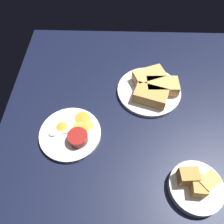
{
  "coord_description": "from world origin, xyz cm",
  "views": [
    {
      "loc": [
        10.03,
        50.39,
        75.51
      ],
      "look_at": [
        11.49,
        -0.09,
        3.0
      ],
      "focal_mm": 36.58,
      "sensor_mm": 36.0,
      "label": 1
    }
  ],
  "objects_px": {
    "spoon_by_gravy_ramekin": "(57,133)",
    "ramekin_dark_sauce": "(151,76)",
    "plate_sandwich_main": "(149,91)",
    "spoon_by_dark_ramekin": "(155,89)",
    "sandwich_half_near": "(151,96)",
    "sandwich_half_extra": "(149,77)",
    "bread_basket_rear": "(196,186)",
    "ramekin_light_gravy": "(78,138)",
    "plate_chips_companion": "(70,134)",
    "sandwich_half_far": "(162,86)"
  },
  "relations": [
    {
      "from": "spoon_by_gravy_ramekin",
      "to": "ramekin_dark_sauce",
      "type": "bearing_deg",
      "value": -142.23
    },
    {
      "from": "plate_sandwich_main",
      "to": "ramekin_dark_sauce",
      "type": "distance_m",
      "value": 0.07
    },
    {
      "from": "plate_sandwich_main",
      "to": "spoon_by_dark_ramekin",
      "type": "distance_m",
      "value": 0.03
    },
    {
      "from": "sandwich_half_near",
      "to": "ramekin_dark_sauce",
      "type": "distance_m",
      "value": 0.11
    },
    {
      "from": "sandwich_half_extra",
      "to": "bread_basket_rear",
      "type": "bearing_deg",
      "value": 105.03
    },
    {
      "from": "spoon_by_gravy_ramekin",
      "to": "plate_sandwich_main",
      "type": "bearing_deg",
      "value": -147.87
    },
    {
      "from": "plate_sandwich_main",
      "to": "spoon_by_dark_ramekin",
      "type": "height_order",
      "value": "spoon_by_dark_ramekin"
    },
    {
      "from": "plate_sandwich_main",
      "to": "ramekin_light_gravy",
      "type": "height_order",
      "value": "ramekin_light_gravy"
    },
    {
      "from": "plate_chips_companion",
      "to": "spoon_by_gravy_ramekin",
      "type": "bearing_deg",
      "value": 7.31
    },
    {
      "from": "sandwich_half_far",
      "to": "spoon_by_gravy_ramekin",
      "type": "xyz_separation_m",
      "value": [
        0.41,
        0.22,
        -0.02
      ]
    },
    {
      "from": "spoon_by_dark_ramekin",
      "to": "ramekin_light_gravy",
      "type": "distance_m",
      "value": 0.39
    },
    {
      "from": "spoon_by_dark_ramekin",
      "to": "spoon_by_gravy_ramekin",
      "type": "relative_size",
      "value": 1.0
    },
    {
      "from": "sandwich_half_near",
      "to": "sandwich_half_extra",
      "type": "height_order",
      "value": "same"
    },
    {
      "from": "ramekin_dark_sauce",
      "to": "plate_chips_companion",
      "type": "xyz_separation_m",
      "value": [
        0.32,
        0.28,
        -0.03
      ]
    },
    {
      "from": "spoon_by_gravy_ramekin",
      "to": "bread_basket_rear",
      "type": "relative_size",
      "value": 0.57
    },
    {
      "from": "sandwich_half_far",
      "to": "sandwich_half_extra",
      "type": "distance_m",
      "value": 0.07
    },
    {
      "from": "plate_chips_companion",
      "to": "ramekin_light_gravy",
      "type": "xyz_separation_m",
      "value": [
        -0.03,
        0.03,
        0.03
      ]
    },
    {
      "from": "spoon_by_gravy_ramekin",
      "to": "spoon_by_dark_ramekin",
      "type": "bearing_deg",
      "value": -149.08
    },
    {
      "from": "plate_sandwich_main",
      "to": "ramekin_dark_sauce",
      "type": "xyz_separation_m",
      "value": [
        -0.01,
        -0.06,
        0.03
      ]
    },
    {
      "from": "sandwich_half_extra",
      "to": "ramekin_light_gravy",
      "type": "height_order",
      "value": "sandwich_half_extra"
    },
    {
      "from": "sandwich_half_far",
      "to": "plate_chips_companion",
      "type": "relative_size",
      "value": 0.59
    },
    {
      "from": "sandwich_half_extra",
      "to": "ramekin_dark_sauce",
      "type": "height_order",
      "value": "sandwich_half_extra"
    },
    {
      "from": "spoon_by_dark_ramekin",
      "to": "bread_basket_rear",
      "type": "height_order",
      "value": "bread_basket_rear"
    },
    {
      "from": "sandwich_half_far",
      "to": "ramekin_light_gravy",
      "type": "relative_size",
      "value": 1.85
    },
    {
      "from": "plate_sandwich_main",
      "to": "sandwich_half_extra",
      "type": "xyz_separation_m",
      "value": [
        -0.0,
        -0.05,
        0.03
      ]
    },
    {
      "from": "plate_chips_companion",
      "to": "sandwich_half_extra",
      "type": "bearing_deg",
      "value": -138.9
    },
    {
      "from": "spoon_by_dark_ramekin",
      "to": "plate_chips_companion",
      "type": "height_order",
      "value": "spoon_by_dark_ramekin"
    },
    {
      "from": "plate_sandwich_main",
      "to": "spoon_by_gravy_ramekin",
      "type": "xyz_separation_m",
      "value": [
        0.36,
        0.22,
        0.01
      ]
    },
    {
      "from": "spoon_by_dark_ramekin",
      "to": "plate_chips_companion",
      "type": "xyz_separation_m",
      "value": [
        0.33,
        0.22,
        -0.01
      ]
    },
    {
      "from": "sandwich_half_extra",
      "to": "ramekin_dark_sauce",
      "type": "bearing_deg",
      "value": -137.63
    },
    {
      "from": "sandwich_half_extra",
      "to": "plate_chips_companion",
      "type": "xyz_separation_m",
      "value": [
        0.31,
        0.27,
        -0.03
      ]
    },
    {
      "from": "sandwich_half_far",
      "to": "ramekin_light_gravy",
      "type": "xyz_separation_m",
      "value": [
        0.32,
        0.25,
        -0.01
      ]
    },
    {
      "from": "sandwich_half_near",
      "to": "sandwich_half_extra",
      "type": "relative_size",
      "value": 0.99
    },
    {
      "from": "sandwich_half_extra",
      "to": "spoon_by_dark_ramekin",
      "type": "xyz_separation_m",
      "value": [
        -0.02,
        0.05,
        -0.02
      ]
    },
    {
      "from": "plate_sandwich_main",
      "to": "ramekin_light_gravy",
      "type": "distance_m",
      "value": 0.37
    },
    {
      "from": "ramekin_dark_sauce",
      "to": "ramekin_light_gravy",
      "type": "xyz_separation_m",
      "value": [
        0.28,
        0.31,
        -0.0
      ]
    },
    {
      "from": "plate_sandwich_main",
      "to": "plate_chips_companion",
      "type": "relative_size",
      "value": 1.17
    },
    {
      "from": "spoon_by_dark_ramekin",
      "to": "ramekin_dark_sauce",
      "type": "bearing_deg",
      "value": -76.52
    },
    {
      "from": "plate_chips_companion",
      "to": "spoon_by_gravy_ramekin",
      "type": "relative_size",
      "value": 2.31
    },
    {
      "from": "sandwich_half_extra",
      "to": "bread_basket_rear",
      "type": "distance_m",
      "value": 0.47
    },
    {
      "from": "spoon_by_dark_ramekin",
      "to": "bread_basket_rear",
      "type": "xyz_separation_m",
      "value": [
        -0.1,
        0.41,
        0.01
      ]
    },
    {
      "from": "ramekin_light_gravy",
      "to": "plate_sandwich_main",
      "type": "bearing_deg",
      "value": -137.98
    },
    {
      "from": "ramekin_dark_sauce",
      "to": "ramekin_light_gravy",
      "type": "relative_size",
      "value": 1.02
    },
    {
      "from": "sandwich_half_far",
      "to": "bread_basket_rear",
      "type": "height_order",
      "value": "bread_basket_rear"
    },
    {
      "from": "sandwich_half_far",
      "to": "ramekin_dark_sauce",
      "type": "height_order",
      "value": "sandwich_half_far"
    },
    {
      "from": "sandwich_half_extra",
      "to": "plate_chips_companion",
      "type": "distance_m",
      "value": 0.41
    },
    {
      "from": "plate_chips_companion",
      "to": "ramekin_light_gravy",
      "type": "height_order",
      "value": "ramekin_light_gravy"
    },
    {
      "from": "sandwich_half_near",
      "to": "spoon_by_gravy_ramekin",
      "type": "relative_size",
      "value": 1.48
    },
    {
      "from": "plate_sandwich_main",
      "to": "ramekin_light_gravy",
      "type": "relative_size",
      "value": 3.68
    },
    {
      "from": "ramekin_dark_sauce",
      "to": "ramekin_light_gravy",
      "type": "bearing_deg",
      "value": 47.24
    }
  ]
}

